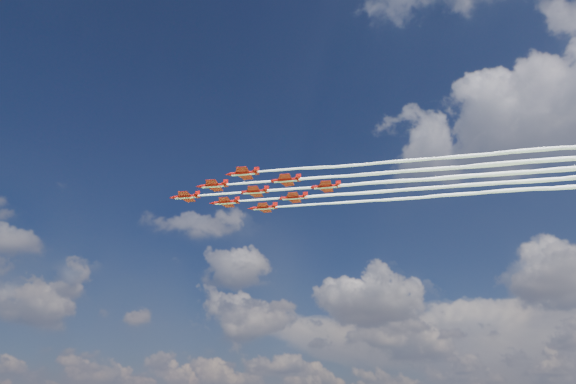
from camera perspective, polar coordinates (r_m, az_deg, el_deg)
jet_lead at (r=158.90m, az=15.34°, el=1.37°), size 134.90×75.40×2.33m
jet_row2_port at (r=154.69m, az=19.33°, el=2.60°), size 134.90×75.40×2.33m
jet_row2_starb at (r=166.02m, az=18.75°, el=0.71°), size 134.90×75.40×2.33m
jet_row3_port at (r=151.34m, az=23.52°, el=3.87°), size 134.90×75.40×2.33m
jet_row3_centre at (r=162.41m, az=22.64°, el=1.86°), size 134.90×75.40×2.33m
jet_row3_starb at (r=173.69m, az=21.87°, el=0.11°), size 134.90×75.40×2.33m
jet_row4_port at (r=159.65m, az=26.68°, el=3.04°), size 134.90×75.40×2.33m
jet_row4_starb at (r=170.65m, az=25.63°, el=1.19°), size 134.90×75.40×2.33m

